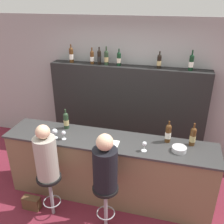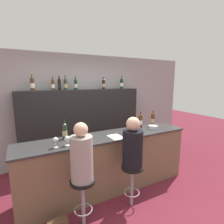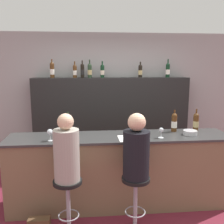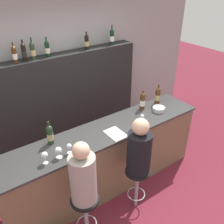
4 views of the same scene
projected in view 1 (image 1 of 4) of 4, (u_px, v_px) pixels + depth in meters
ground_plane at (103, 208)px, 3.76m from camera, size 16.00×16.00×0.00m
wall_back at (130, 87)px, 4.82m from camera, size 6.40×0.05×2.60m
bar_counter at (108, 168)px, 3.80m from camera, size 3.09×0.62×1.03m
back_bar_cabinet at (127, 111)px, 4.80m from camera, size 2.90×0.28×1.77m
wine_bottle_counter_0 at (66, 120)px, 3.84m from camera, size 0.08×0.08×0.32m
wine_bottle_counter_1 at (168, 133)px, 3.48m from camera, size 0.08×0.08×0.32m
wine_bottle_counter_2 at (193, 136)px, 3.40m from camera, size 0.08×0.08×0.33m
wine_bottle_backbar_0 at (71, 55)px, 4.61m from camera, size 0.08×0.08×0.33m
wine_bottle_backbar_1 at (92, 57)px, 4.53m from camera, size 0.07×0.07×0.29m
wine_bottle_backbar_2 at (99, 57)px, 4.49m from camera, size 0.07×0.07×0.31m
wine_bottle_backbar_3 at (106, 58)px, 4.46m from camera, size 0.08×0.08×0.33m
wine_bottle_backbar_4 at (119, 59)px, 4.41m from camera, size 0.07×0.07×0.30m
wine_bottle_backbar_5 at (159, 61)px, 4.24m from camera, size 0.07×0.07×0.29m
wine_bottle_backbar_6 at (191, 62)px, 4.12m from camera, size 0.08×0.08×0.34m
wine_glass_0 at (44, 130)px, 3.62m from camera, size 0.08×0.08×0.15m
wine_glass_1 at (55, 132)px, 3.59m from camera, size 0.08×0.08×0.15m
wine_glass_2 at (64, 133)px, 3.56m from camera, size 0.06×0.06×0.13m
wine_glass_3 at (144, 144)px, 3.28m from camera, size 0.07×0.07×0.14m
metal_bowl at (179, 149)px, 3.31m from camera, size 0.19×0.19×0.06m
tasting_menu at (110, 146)px, 3.44m from camera, size 0.21×0.30×0.00m
bar_stool_left at (50, 185)px, 3.46m from camera, size 0.34×0.34×0.67m
guest_seated_left at (46, 155)px, 3.25m from camera, size 0.29×0.29×0.79m
bar_stool_right at (106, 196)px, 3.27m from camera, size 0.34×0.34×0.67m
guest_seated_right at (105, 166)px, 3.06m from camera, size 0.31×0.31×0.78m
handbag at (32, 203)px, 3.72m from camera, size 0.26×0.12×0.20m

